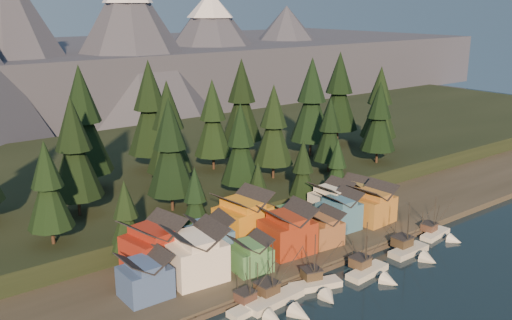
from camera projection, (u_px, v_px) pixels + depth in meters
ground at (374, 305)px, 101.23m from camera, size 500.00×500.00×0.00m
shore_strip at (241, 232)px, 131.46m from camera, size 400.00×50.00×1.50m
hillside at (141, 173)px, 168.90m from camera, size 420.00×100.00×6.00m
dock at (311, 270)px, 113.65m from camera, size 80.00×4.00×1.00m
mountain_ridge at (2, 62)px, 254.27m from camera, size 560.00×190.00×90.00m
boat_1 at (257, 302)px, 98.55m from camera, size 10.43×11.17×10.93m
boat_2 at (281, 294)px, 100.38m from camera, size 12.32×13.26×12.77m
boat_3 at (319, 280)px, 105.89m from camera, size 10.72×11.20×11.78m
boat_4 at (372, 266)px, 111.30m from camera, size 10.40×11.16×12.17m
boat_5 at (413, 244)px, 120.54m from camera, size 9.97×10.87×12.80m
boat_6 at (440, 229)px, 129.87m from camera, size 9.33×9.95×10.70m
house_front_0 at (145, 274)px, 100.24m from camera, size 8.24×7.79×8.17m
house_front_1 at (195, 252)px, 106.44m from camera, size 10.89×10.52×10.49m
house_front_2 at (251, 253)px, 110.51m from camera, size 7.80×7.85×6.87m
house_front_3 at (287, 228)px, 118.29m from camera, size 10.41×10.00×9.82m
house_front_4 at (322, 226)px, 122.79m from camera, size 7.83×8.36×7.37m
house_front_5 at (339, 210)px, 130.27m from camera, size 8.84×8.11×8.92m
house_front_6 at (373, 202)px, 134.89m from camera, size 9.50×9.03×9.01m
house_back_0 at (153, 245)px, 108.84m from camera, size 11.41×11.09×10.86m
house_back_1 at (209, 237)px, 115.08m from camera, size 9.35×9.44×9.05m
house_back_2 at (243, 216)px, 123.45m from camera, size 11.48×10.72×11.12m
house_back_3 at (289, 218)px, 126.71m from camera, size 7.96×7.16×7.77m
house_back_4 at (331, 200)px, 136.12m from camera, size 8.77×8.44×9.30m
house_back_5 at (351, 193)px, 142.68m from camera, size 8.53×8.61×8.25m
tree_hill_2 at (48, 188)px, 109.41m from camera, size 9.04×9.04×21.06m
tree_hill_3 at (74, 151)px, 123.59m from camera, size 11.59×11.59×26.99m
tree_hill_4 at (83, 124)px, 139.02m from camera, size 13.66×13.66×31.82m
tree_hill_5 at (170, 150)px, 126.74m from camera, size 11.23×11.23×26.17m
tree_hill_6 at (168, 130)px, 142.66m from camera, size 11.88×11.88×27.67m
tree_hill_7 at (241, 146)px, 136.29m from camera, size 10.00×10.00×23.29m
tree_hill_8 at (213, 121)px, 158.92m from camera, size 11.05×11.05×25.74m
tree_hill_9 at (274, 128)px, 150.75m from camera, size 10.95×10.95×25.50m
tree_hill_10 at (242, 103)px, 173.86m from camera, size 12.82×12.82×29.86m
tree_hill_11 at (330, 132)px, 157.05m from camera, size 9.07×9.07×21.12m
tree_hill_12 at (312, 103)px, 172.60m from camera, size 13.02×13.02×30.34m
tree_hill_13 at (379, 119)px, 165.71m from camera, size 10.41×10.41×24.24m
tree_hill_14 at (339, 94)px, 187.76m from camera, size 13.17×13.17×30.68m
tree_hill_15 at (150, 111)px, 157.46m from camera, size 13.35×13.35×31.09m
tree_hill_17 at (380, 105)px, 180.03m from camera, size 11.53×11.53×26.87m
tree_shore_0 at (126, 218)px, 112.18m from camera, size 7.42×7.42×17.29m
tree_shore_1 at (195, 202)px, 121.66m from camera, size 7.36×7.36×17.14m
tree_shore_2 at (258, 191)px, 131.97m from camera, size 6.60×6.60×15.38m
tree_shore_3 at (303, 173)px, 139.79m from camera, size 7.95×7.95×18.52m
tree_shore_4 at (337, 168)px, 147.14m from camera, size 7.21×7.21×16.80m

